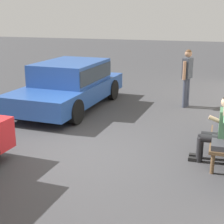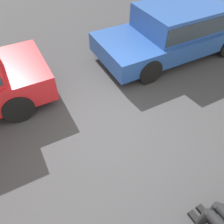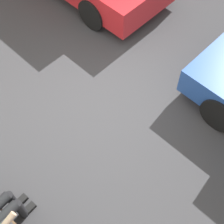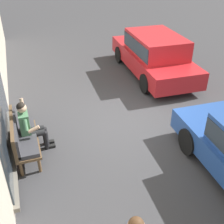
% 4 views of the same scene
% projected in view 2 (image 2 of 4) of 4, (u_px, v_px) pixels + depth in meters
% --- Properties ---
extents(ground_plane, '(60.00, 60.00, 0.00)m').
position_uv_depth(ground_plane, '(105.00, 129.00, 4.62)').
color(ground_plane, '#38383A').
extents(parked_car_near, '(4.53, 2.13, 1.36)m').
position_uv_depth(parked_car_near, '(176.00, 28.00, 6.20)').
color(parked_car_near, '#23478E').
rests_on(parked_car_near, ground_plane).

